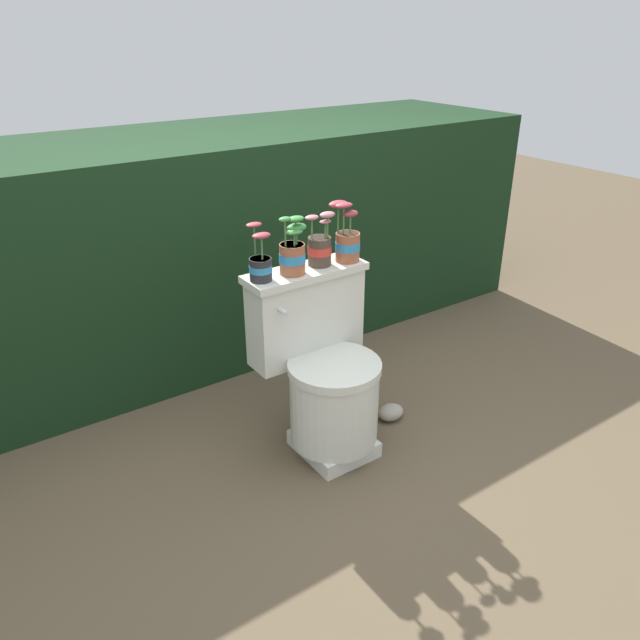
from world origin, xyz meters
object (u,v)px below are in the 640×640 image
at_px(toilet, 324,373).
at_px(garden_stone, 391,412).
at_px(potted_plant_left, 260,264).
at_px(potted_plant_midright, 347,240).
at_px(potted_plant_middle, 320,247).
at_px(potted_plant_midleft, 293,253).

bearing_deg(toilet, garden_stone, -5.42).
relative_size(toilet, potted_plant_left, 3.50).
bearing_deg(potted_plant_midright, garden_stone, -43.23).
bearing_deg(potted_plant_middle, potted_plant_midleft, -171.92).
relative_size(potted_plant_midleft, potted_plant_midright, 0.95).
height_order(potted_plant_midleft, potted_plant_midright, potted_plant_midright).
distance_m(potted_plant_midright, garden_stone, 0.86).
bearing_deg(garden_stone, potted_plant_middle, 148.24).
bearing_deg(potted_plant_midleft, potted_plant_left, 174.99).
relative_size(potted_plant_left, potted_plant_middle, 0.99).
distance_m(potted_plant_left, potted_plant_midleft, 0.14).
distance_m(toilet, potted_plant_midright, 0.56).
relative_size(potted_plant_left, potted_plant_midright, 0.88).
xyz_separation_m(potted_plant_left, potted_plant_midright, (0.40, -0.01, 0.02)).
distance_m(toilet, garden_stone, 0.48).
relative_size(potted_plant_left, potted_plant_midleft, 0.92).
relative_size(toilet, potted_plant_midright, 3.07).
bearing_deg(potted_plant_middle, toilet, -118.14).
bearing_deg(garden_stone, potted_plant_left, 163.60).
xyz_separation_m(potted_plant_midleft, potted_plant_midright, (0.26, -0.00, 0.00)).
xyz_separation_m(potted_plant_midleft, potted_plant_middle, (0.14, 0.02, -0.01)).
bearing_deg(potted_plant_left, potted_plant_midright, -2.09).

